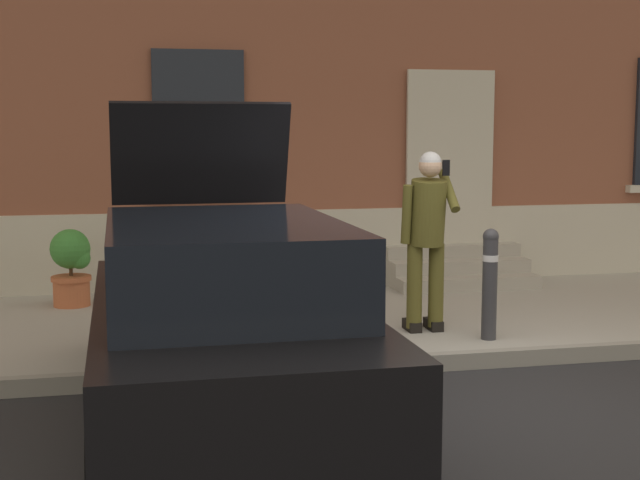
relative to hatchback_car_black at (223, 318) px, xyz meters
The scene contains 9 objects.
ground_plane 2.07m from the hatchback_car_black, ahead, with size 80.00×80.00×0.00m, color #232326.
sidewalk 3.62m from the hatchback_car_black, 57.60° to the left, with size 24.00×3.60×0.15m, color #99968E.
curb_edge 2.33m from the hatchback_car_black, 30.85° to the left, with size 24.00×0.12×0.15m, color gray.
building_facade 6.50m from the hatchback_car_black, 70.85° to the left, with size 24.00×1.52×7.50m.
entrance_stoop 5.62m from the hatchback_car_black, 52.09° to the left, with size 1.79×0.96×0.48m.
hatchback_car_black is the anchor object (origin of this frame).
bollard_near_person 3.07m from the hatchback_car_black, 30.23° to the left, with size 0.15×0.15×1.04m.
person_on_phone 2.94m from the hatchback_car_black, 41.96° to the left, with size 0.51×0.48×1.75m.
planter_terracotta 4.21m from the hatchback_car_black, 107.28° to the left, with size 0.44×0.44×0.86m.
Camera 1 is at (-2.54, -6.27, 2.12)m, focal length 49.87 mm.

